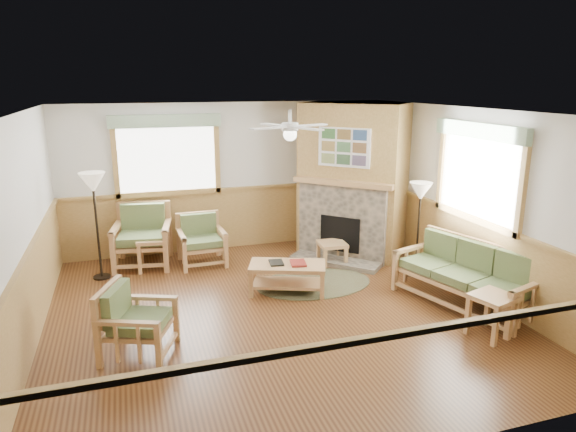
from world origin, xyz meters
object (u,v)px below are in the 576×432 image
object	(u,v)px
armchair_back_right	(202,240)
floor_lamp_left	(97,226)
coffee_table	(287,278)
footstool	(332,253)
armchair_left	(138,321)
end_table_sofa	(492,315)
end_table_chairs	(153,254)
sofa	(464,276)
armchair_back_left	(142,236)
floor_lamp_right	(418,230)

from	to	relation	value
armchair_back_right	floor_lamp_left	world-z (taller)	floor_lamp_left
coffee_table	footstool	xyz separation A→B (m)	(1.10, 0.93, -0.03)
armchair_left	end_table_sofa	distance (m)	4.25
coffee_table	floor_lamp_left	size ratio (longest dim) A/B	0.65
end_table_sofa	footstool	bearing A→B (deg)	106.66
armchair_left	end_table_chairs	xyz separation A→B (m)	(0.32, 2.79, -0.14)
sofa	coffee_table	xyz separation A→B (m)	(-2.19, 1.20, -0.22)
end_table_chairs	end_table_sofa	distance (m)	5.30
armchair_back_left	coffee_table	xyz separation A→B (m)	(1.99, -1.86, -0.29)
footstool	floor_lamp_left	size ratio (longest dim) A/B	0.26
floor_lamp_left	end_table_chairs	bearing A→B (deg)	10.54
sofa	armchair_left	world-z (taller)	sofa
armchair_left	end_table_chairs	distance (m)	2.81
sofa	footstool	world-z (taller)	sofa
coffee_table	floor_lamp_right	distance (m)	2.26
armchair_back_left	floor_lamp_left	distance (m)	0.86
end_table_sofa	floor_lamp_right	size ratio (longest dim) A/B	0.35
armchair_back_left	floor_lamp_right	world-z (taller)	floor_lamp_right
armchair_back_right	end_table_chairs	bearing A→B (deg)	179.07
end_table_sofa	floor_lamp_left	world-z (taller)	floor_lamp_left
armchair_left	floor_lamp_left	world-z (taller)	floor_lamp_left
end_table_sofa	floor_lamp_left	size ratio (longest dim) A/B	0.31
sofa	footstool	bearing A→B (deg)	-170.11
armchair_back_left	end_table_sofa	xyz separation A→B (m)	(3.98, -3.91, -0.24)
armchair_back_right	footstool	world-z (taller)	armchair_back_right
coffee_table	end_table_chairs	xyz separation A→B (m)	(-1.84, 1.61, 0.05)
coffee_table	end_table_sofa	distance (m)	2.86
armchair_back_left	end_table_chairs	bearing A→B (deg)	-50.29
sofa	floor_lamp_left	distance (m)	5.55
end_table_sofa	armchair_back_left	bearing A→B (deg)	135.50
coffee_table	end_table_sofa	size ratio (longest dim) A/B	2.07
armchair_left	end_table_chairs	bearing A→B (deg)	15.34
armchair_left	end_table_sofa	world-z (taller)	armchair_left
armchair_left	armchair_back_left	bearing A→B (deg)	18.64
floor_lamp_right	armchair_back_left	bearing A→B (deg)	156.24
armchair_back_right	floor_lamp_right	distance (m)	3.61
sofa	floor_lamp_left	size ratio (longest dim) A/B	1.13
coffee_table	footstool	size ratio (longest dim) A/B	2.48
armchair_back_right	coffee_table	xyz separation A→B (m)	(1.02, -1.62, -0.20)
coffee_table	armchair_back_right	bearing A→B (deg)	143.37
armchair_back_left	armchair_back_right	distance (m)	1.00
floor_lamp_left	armchair_back_right	bearing A→B (deg)	5.82
end_table_chairs	floor_lamp_right	bearing A→B (deg)	-21.50
sofa	end_table_sofa	bearing A→B (deg)	-30.71
footstool	floor_lamp_left	distance (m)	3.86
floor_lamp_left	coffee_table	bearing A→B (deg)	-28.64
end_table_chairs	floor_lamp_left	distance (m)	1.02
sofa	footstool	xyz separation A→B (m)	(-1.09, 2.12, -0.25)
coffee_table	end_table_chairs	size ratio (longest dim) A/B	2.05
sofa	end_table_chairs	xyz separation A→B (m)	(-4.04, 2.81, -0.17)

